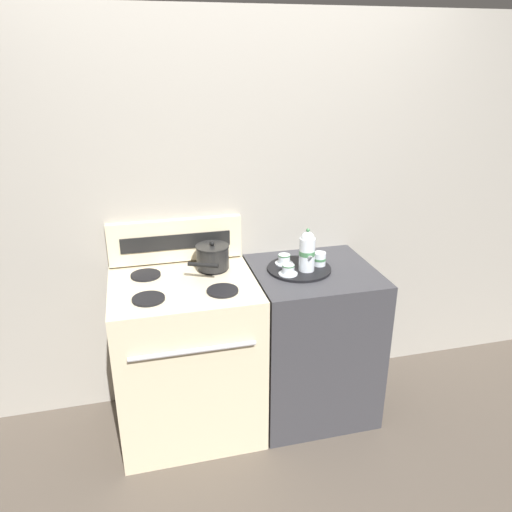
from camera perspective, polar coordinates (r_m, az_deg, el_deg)
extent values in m
plane|color=brown|center=(3.09, -0.97, -17.49)|extent=(6.00, 6.00, 0.00)
cube|color=#9E998E|center=(2.85, -2.68, 4.28)|extent=(6.00, 0.05, 2.20)
cube|color=beige|center=(2.79, -7.84, -11.39)|extent=(0.75, 0.63, 0.88)
cylinder|color=silver|center=(2.38, -7.18, -10.72)|extent=(0.60, 0.02, 0.02)
cylinder|color=black|center=(2.69, -12.49, -2.14)|extent=(0.16, 0.16, 0.01)
cylinder|color=black|center=(2.72, -4.93, -1.42)|extent=(0.16, 0.16, 0.01)
cylinder|color=black|center=(2.43, -12.19, -4.80)|extent=(0.16, 0.16, 0.01)
cylinder|color=black|center=(2.46, -3.84, -3.97)|extent=(0.16, 0.16, 0.01)
cube|color=beige|center=(2.79, -9.17, 1.78)|extent=(0.73, 0.05, 0.24)
cube|color=black|center=(2.76, -9.11, 1.59)|extent=(0.60, 0.01, 0.08)
cube|color=#38383D|center=(2.93, 6.31, -9.54)|extent=(0.66, 0.63, 0.88)
cylinder|color=black|center=(2.69, -4.98, -0.16)|extent=(0.17, 0.17, 0.12)
cylinder|color=black|center=(2.67, -5.02, 1.10)|extent=(0.18, 0.18, 0.01)
sphere|color=black|center=(2.66, -5.03, 1.44)|extent=(0.03, 0.03, 0.03)
cylinder|color=black|center=(2.53, -6.06, -1.03)|extent=(0.15, 0.09, 0.02)
cylinder|color=black|center=(2.71, 4.94, -1.45)|extent=(0.35, 0.35, 0.01)
cylinder|color=silver|center=(2.65, 5.85, 0.20)|extent=(0.08, 0.08, 0.18)
cylinder|color=#427A4C|center=(2.64, 5.85, 0.38)|extent=(0.09, 0.09, 0.03)
sphere|color=silver|center=(2.61, 5.92, 2.04)|extent=(0.07, 0.07, 0.07)
sphere|color=#427A4C|center=(2.60, 5.96, 2.95)|extent=(0.02, 0.02, 0.02)
cone|color=silver|center=(2.59, 6.32, -0.12)|extent=(0.03, 0.06, 0.05)
cylinder|color=silver|center=(2.75, 3.23, -0.84)|extent=(0.10, 0.10, 0.01)
cylinder|color=silver|center=(2.74, 3.24, -0.31)|extent=(0.06, 0.06, 0.05)
cylinder|color=#427A4C|center=(2.73, 3.25, 0.09)|extent=(0.07, 0.07, 0.01)
cylinder|color=silver|center=(2.62, 3.68, -2.04)|extent=(0.10, 0.10, 0.01)
cylinder|color=silver|center=(2.61, 3.69, -1.49)|extent=(0.06, 0.06, 0.05)
cylinder|color=#427A4C|center=(2.60, 3.70, -1.08)|extent=(0.07, 0.07, 0.01)
cylinder|color=silver|center=(2.74, 7.27, -0.33)|extent=(0.07, 0.07, 0.07)
cylinder|color=#427A4C|center=(2.74, 7.27, -0.33)|extent=(0.07, 0.07, 0.01)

